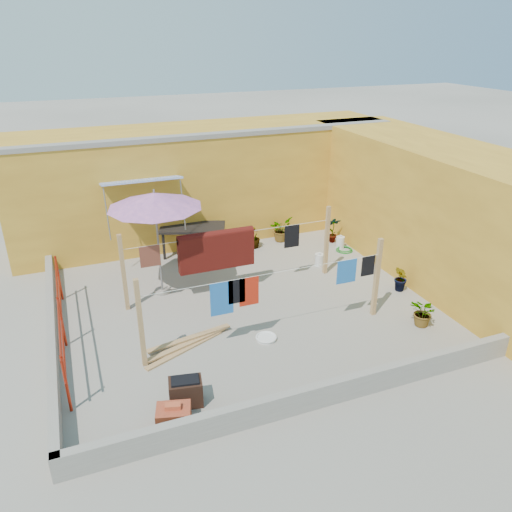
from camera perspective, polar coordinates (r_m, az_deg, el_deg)
name	(u,v)px	position (r m, az deg, el deg)	size (l,w,h in m)	color
ground	(244,305)	(11.42, -1.32, -5.63)	(80.00, 80.00, 0.00)	#9E998E
wall_back	(205,181)	(15.07, -5.81, 8.52)	(11.00, 3.27, 3.21)	gold
wall_right	(440,211)	(13.28, 20.24, 4.85)	(2.40, 9.00, 3.20)	gold
parapet_front	(319,395)	(8.61, 7.22, -15.50)	(8.30, 0.16, 0.44)	gray
parapet_left	(52,333)	(10.82, -22.28, -8.16)	(0.16, 7.30, 0.44)	gray
red_railing	(61,314)	(10.39, -21.44, -6.21)	(0.05, 4.20, 1.10)	#A42110
clothesline_rig	(224,256)	(11.30, -3.72, 0.02)	(5.09, 2.35, 1.80)	tan
patio_umbrella	(155,201)	(11.26, -11.52, 6.20)	(2.54, 2.54, 2.55)	gray
outdoor_table	(193,229)	(13.78, -7.25, 3.08)	(1.95, 1.42, 0.82)	black
brick_stack	(174,418)	(8.28, -9.37, -17.78)	(0.62, 0.52, 0.47)	#AA4827
lumber_pile	(187,344)	(10.11, -7.87, -9.90)	(1.90, 0.88, 0.12)	tan
brazier	(186,392)	(8.67, -8.02, -15.09)	(0.61, 0.46, 0.49)	black
white_basin	(266,338)	(10.22, 1.17, -9.32)	(0.43, 0.43, 0.08)	silver
water_jug_a	(319,260)	(13.31, 7.24, -0.42)	(0.24, 0.24, 0.38)	silver
water_jug_b	(340,242)	(14.50, 9.60, 1.58)	(0.24, 0.24, 0.38)	silver
green_hose	(344,250)	(14.36, 10.07, 0.72)	(0.48, 0.48, 0.07)	#1A781F
plant_back_a	(281,229)	(14.73, 2.83, 3.09)	(0.65, 0.56, 0.72)	#1E5819
plant_back_b	(254,237)	(14.23, -0.27, 2.19)	(0.37, 0.37, 0.65)	#1E5819
plant_right_a	(333,230)	(14.76, 8.82, 3.01)	(0.41, 0.28, 0.79)	#1E5819
plant_right_b	(401,279)	(12.34, 16.25, -2.51)	(0.36, 0.29, 0.66)	#1E5819
plant_right_c	(424,313)	(11.08, 18.67, -6.18)	(0.56, 0.49, 0.63)	#1E5819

